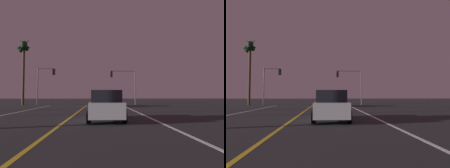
# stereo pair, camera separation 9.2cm
# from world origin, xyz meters

# --- Properties ---
(lane_edge_right) EXTENTS (0.16, 38.02, 0.01)m
(lane_edge_right) POSITION_xyz_m (5.05, 13.01, 0.00)
(lane_edge_right) COLOR silver
(lane_edge_right) RESTS_ON ground
(lane_center_divider) EXTENTS (0.16, 38.02, 0.01)m
(lane_center_divider) POSITION_xyz_m (0.00, 13.01, 0.00)
(lane_center_divider) COLOR gold
(lane_center_divider) RESTS_ON ground
(car_ahead_far) EXTENTS (2.02, 4.30, 1.70)m
(car_ahead_far) POSITION_xyz_m (2.13, 28.72, 0.82)
(car_ahead_far) COLOR black
(car_ahead_far) RESTS_ON ground
(car_lead_same_lane) EXTENTS (2.02, 4.30, 1.70)m
(car_lead_same_lane) POSITION_xyz_m (2.24, 12.90, 0.82)
(car_lead_same_lane) COLOR black
(car_lead_same_lane) RESTS_ON ground
(traffic_light_near_right) EXTENTS (3.79, 0.36, 5.01)m
(traffic_light_near_right) POSITION_xyz_m (5.13, 32.52, 3.77)
(traffic_light_near_right) COLOR #4C4C51
(traffic_light_near_right) RESTS_ON ground
(traffic_light_near_left) EXTENTS (2.57, 0.36, 5.29)m
(traffic_light_near_left) POSITION_xyz_m (-5.81, 32.52, 3.91)
(traffic_light_near_left) COLOR #4C4C51
(traffic_light_near_left) RESTS_ON ground
(palm_tree_left_far) EXTENTS (1.99, 2.16, 9.97)m
(palm_tree_left_far) POSITION_xyz_m (-9.33, 33.44, 7.83)
(palm_tree_left_far) COLOR #473826
(palm_tree_left_far) RESTS_ON ground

